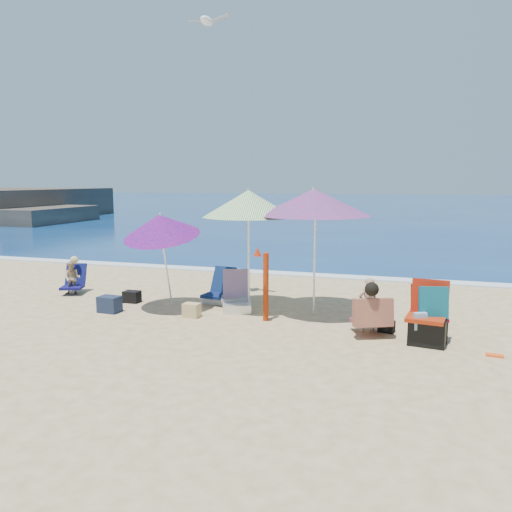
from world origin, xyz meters
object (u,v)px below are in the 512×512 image
(umbrella_blue, at_px, (160,225))
(umbrella_turquoise, at_px, (314,202))
(furled_umbrella, at_px, (264,280))
(person_left, at_px, (73,277))
(person_center, at_px, (370,308))
(umbrella_striped, at_px, (248,204))
(seagull, at_px, (207,21))
(camp_chair_right, at_px, (429,320))
(chair_navy, at_px, (219,293))
(chair_rainbow, at_px, (236,300))
(camp_chair_left, at_px, (428,325))

(umbrella_blue, bearing_deg, umbrella_turquoise, 11.89)
(furled_umbrella, bearing_deg, person_left, 169.67)
(umbrella_turquoise, xyz_separation_m, person_center, (1.11, -1.00, -1.62))
(person_center, bearing_deg, furled_umbrella, 172.31)
(umbrella_striped, xyz_separation_m, umbrella_blue, (-1.55, -0.53, -0.40))
(furled_umbrella, xyz_separation_m, seagull, (-1.46, 1.10, 4.69))
(umbrella_turquoise, xyz_separation_m, camp_chair_right, (2.00, -1.04, -1.74))
(umbrella_blue, xyz_separation_m, chair_navy, (0.81, 0.88, -1.43))
(person_center, distance_m, person_left, 6.47)
(umbrella_striped, height_order, furled_umbrella, umbrella_striped)
(umbrella_turquoise, distance_m, seagull, 4.02)
(chair_navy, bearing_deg, chair_rainbow, -40.03)
(chair_rainbow, height_order, camp_chair_left, camp_chair_left)
(umbrella_turquoise, height_order, furled_umbrella, umbrella_turquoise)
(camp_chair_left, height_order, person_left, camp_chair_left)
(umbrella_blue, distance_m, camp_chair_right, 4.97)
(camp_chair_right, relative_size, person_center, 0.98)
(furled_umbrella, distance_m, chair_rainbow, 1.10)
(chair_rainbow, height_order, person_left, person_left)
(umbrella_blue, xyz_separation_m, camp_chair_left, (4.76, -0.62, -1.33))
(umbrella_blue, bearing_deg, person_center, -6.09)
(umbrella_striped, xyz_separation_m, chair_rainbow, (-0.22, -0.08, -1.82))
(furled_umbrella, bearing_deg, chair_navy, 139.86)
(chair_rainbow, xyz_separation_m, seagull, (-0.72, 0.48, 5.23))
(camp_chair_right, bearing_deg, camp_chair_left, -96.15)
(chair_navy, distance_m, person_left, 3.32)
(chair_navy, bearing_deg, camp_chair_right, -18.68)
(person_left, bearing_deg, camp_chair_left, -10.01)
(furled_umbrella, relative_size, chair_rainbow, 1.48)
(umbrella_blue, bearing_deg, seagull, 57.31)
(umbrella_striped, height_order, umbrella_blue, umbrella_striped)
(camp_chair_right, bearing_deg, chair_navy, 161.32)
(furled_umbrella, distance_m, seagull, 5.04)
(umbrella_turquoise, xyz_separation_m, furled_umbrella, (-0.71, -0.75, -1.32))
(umbrella_striped, height_order, chair_rainbow, umbrella_striped)
(umbrella_blue, height_order, seagull, seagull)
(camp_chair_left, relative_size, person_left, 1.19)
(furled_umbrella, bearing_deg, umbrella_turquoise, 46.57)
(umbrella_striped, xyz_separation_m, furled_umbrella, (0.51, -0.70, -1.29))
(furled_umbrella, distance_m, person_left, 4.64)
(umbrella_striped, relative_size, camp_chair_right, 2.61)
(furled_umbrella, xyz_separation_m, person_left, (-4.55, 0.83, -0.37))
(umbrella_striped, xyz_separation_m, person_left, (-4.04, 0.13, -1.65))
(camp_chair_left, distance_m, person_left, 7.36)
(seagull, bearing_deg, furled_umbrella, -37.07)
(camp_chair_right, relative_size, person_left, 1.10)
(furled_umbrella, xyz_separation_m, person_center, (1.82, -0.25, -0.29))
(umbrella_turquoise, bearing_deg, chair_rainbow, -174.89)
(umbrella_striped, relative_size, chair_navy, 3.05)
(umbrella_blue, bearing_deg, chair_navy, 47.48)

